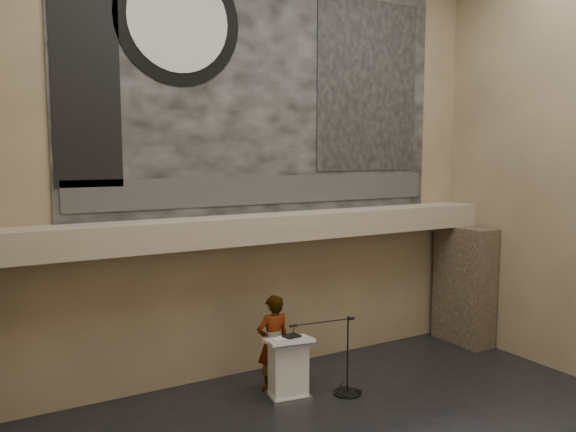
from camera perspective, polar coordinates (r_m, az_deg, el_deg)
wall_back at (r=11.13m, az=-2.05°, el=5.78°), size 10.00×0.02×8.50m
soffit at (r=10.87m, az=-1.04°, el=-1.11°), size 10.00×0.80×0.50m
sprinkler_left at (r=10.20m, az=-8.83°, el=-3.26°), size 0.04×0.04×0.06m
sprinkler_right at (r=11.88m, az=7.15°, el=-1.88°), size 0.04×0.04×0.06m
banner at (r=11.18m, az=-2.00°, el=13.22°), size 8.00×0.05×5.00m
banner_text_strip at (r=11.09m, az=-1.87°, el=2.67°), size 7.76×0.02×0.55m
banner_clock_rim at (r=10.61m, az=-11.06°, el=18.97°), size 2.30×0.02×2.30m
banner_clock_face at (r=10.60m, az=-11.02°, el=19.00°), size 1.84×0.02×1.84m
banner_building_print at (r=12.45m, az=8.17°, el=12.92°), size 2.60×0.02×3.60m
banner_brick_print at (r=10.00m, az=-19.81°, el=11.95°), size 1.10×0.02×3.20m
stone_pier at (r=13.65m, az=17.45°, el=-6.69°), size 0.60×1.40×2.70m
lectern at (r=10.37m, az=0.03°, el=-15.20°), size 0.88×0.69×1.14m
binder at (r=10.24m, az=0.38°, el=-12.11°), size 0.31×0.26×0.04m
papers at (r=10.12m, az=-0.49°, el=-12.42°), size 0.35×0.39×0.00m
speaker_person at (r=10.57m, az=-1.53°, el=-12.76°), size 0.66×0.44×1.80m
mic_stand at (r=10.70m, az=5.86°, el=-16.50°), size 1.39×0.52×1.45m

